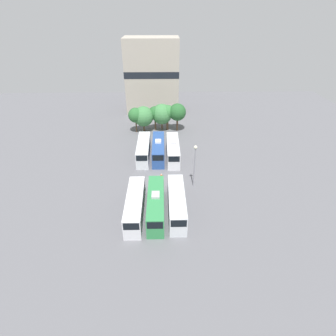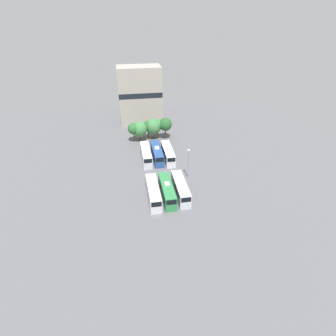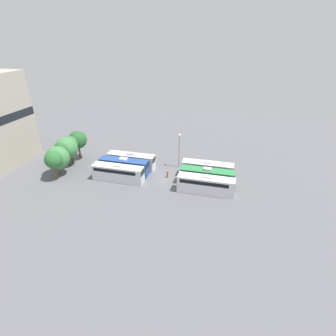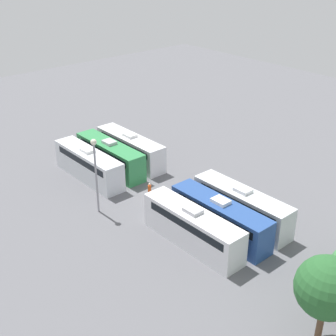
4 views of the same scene
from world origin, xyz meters
TOP-DOWN VIEW (x-y plane):
  - ground_plane at (0.00, 0.00)m, footprint 115.43×115.43m
  - bus_0 at (-3.24, -9.04)m, footprint 2.50×10.84m
  - bus_1 at (-0.09, -8.89)m, footprint 2.50×10.84m
  - bus_2 at (3.09, -8.61)m, footprint 2.50×10.84m
  - bus_3 at (-3.03, 9.14)m, footprint 2.50×10.84m
  - bus_4 at (0.10, 9.18)m, footprint 2.50×10.84m
  - bus_5 at (3.15, 8.68)m, footprint 2.50×10.84m
  - worker_person at (0.73, -0.47)m, footprint 0.36×0.36m
  - light_pole at (6.44, -1.72)m, footprint 0.60×0.60m
  - tree_0 at (-5.62, 21.97)m, footprint 3.66×3.66m
  - tree_1 at (-3.72, 22.49)m, footprint 5.00×5.00m
  - tree_2 at (-0.83, 23.32)m, footprint 3.43×3.43m
  - tree_3 at (0.86, 23.41)m, footprint 5.11×5.11m
  - tree_4 at (2.25, 23.25)m, footprint 3.64×3.64m
  - tree_5 at (4.76, 22.75)m, footprint 4.28×4.28m

SIDE VIEW (x-z plane):
  - ground_plane at x=0.00m, z-range 0.00..0.00m
  - worker_person at x=0.73m, z-range -0.06..1.69m
  - bus_0 at x=-3.24m, z-range -0.01..3.72m
  - bus_1 at x=-0.09m, z-range -0.01..3.72m
  - bus_2 at x=3.09m, z-range -0.01..3.72m
  - bus_3 at x=-3.03m, z-range -0.01..3.72m
  - bus_4 at x=0.10m, z-range -0.01..3.72m
  - bus_5 at x=3.15m, z-range -0.01..3.72m
  - tree_1 at x=-3.72m, z-range 0.71..7.14m
  - tree_3 at x=0.86m, z-range 0.79..7.49m
  - tree_2 at x=-0.83m, z-range 1.34..7.53m
  - tree_0 at x=-5.62m, z-range 1.30..7.59m
  - tree_4 at x=2.25m, z-range 1.38..7.90m
  - tree_5 at x=4.76m, z-range 1.34..8.35m
  - light_pole at x=6.44m, z-range 1.41..9.42m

